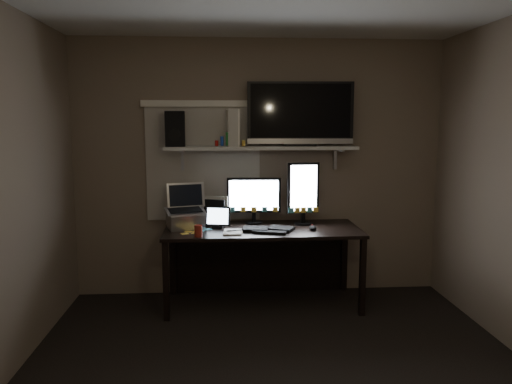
{
  "coord_description": "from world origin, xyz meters",
  "views": [
    {
      "loc": [
        -0.38,
        -3.08,
        1.72
      ],
      "look_at": [
        -0.07,
        1.25,
        1.1
      ],
      "focal_mm": 35.0,
      "sensor_mm": 36.0,
      "label": 1
    }
  ],
  "objects": [
    {
      "name": "floor",
      "position": [
        0.0,
        0.0,
        0.0
      ],
      "size": [
        3.6,
        3.6,
        0.0
      ],
      "primitive_type": "plane",
      "color": "black",
      "rests_on": "ground"
    },
    {
      "name": "file_sorter",
      "position": [
        -0.43,
        1.67,
        0.86
      ],
      "size": [
        0.22,
        0.15,
        0.26
      ],
      "primitive_type": "cube",
      "rotation": [
        0.0,
        0.0,
        -0.33
      ],
      "color": "black",
      "rests_on": "desk"
    },
    {
      "name": "sticky_notes",
      "position": [
        -0.59,
        1.32,
        0.73
      ],
      "size": [
        0.3,
        0.22,
        0.0
      ],
      "primitive_type": null,
      "rotation": [
        0.0,
        0.0,
        0.04
      ],
      "color": "yellow",
      "rests_on": "desk"
    },
    {
      "name": "game_console",
      "position": [
        -0.26,
        1.65,
        1.65
      ],
      "size": [
        0.12,
        0.3,
        0.34
      ],
      "primitive_type": "cube",
      "rotation": [
        0.0,
        0.0,
        0.12
      ],
      "color": "silver",
      "rests_on": "wall_shelf"
    },
    {
      "name": "mouse",
      "position": [
        0.45,
        1.32,
        0.75
      ],
      "size": [
        0.09,
        0.12,
        0.04
      ],
      "primitive_type": "ellipsoid",
      "rotation": [
        0.0,
        0.0,
        -0.19
      ],
      "color": "black",
      "rests_on": "desk"
    },
    {
      "name": "notepad",
      "position": [
        -0.28,
        1.26,
        0.74
      ],
      "size": [
        0.18,
        0.24,
        0.01
      ],
      "primitive_type": "cube",
      "rotation": [
        0.0,
        0.0,
        -0.07
      ],
      "color": "silver",
      "rests_on": "desk"
    },
    {
      "name": "laptop",
      "position": [
        -0.71,
        1.49,
        0.93
      ],
      "size": [
        0.42,
        0.38,
        0.4
      ],
      "primitive_type": "cube",
      "rotation": [
        0.0,
        0.0,
        0.28
      ],
      "color": "#A7A7AC",
      "rests_on": "desk"
    },
    {
      "name": "monitor_portrait",
      "position": [
        0.4,
        1.57,
        1.03
      ],
      "size": [
        0.31,
        0.09,
        0.61
      ],
      "primitive_type": "cube",
      "rotation": [
        0.0,
        0.0,
        0.1
      ],
      "color": "black",
      "rests_on": "desk"
    },
    {
      "name": "keyboard",
      "position": [
        0.04,
        1.33,
        0.74
      ],
      "size": [
        0.49,
        0.31,
        0.03
      ],
      "primitive_type": "cube",
      "rotation": [
        0.0,
        0.0,
        -0.29
      ],
      "color": "black",
      "rests_on": "desk"
    },
    {
      "name": "bottles",
      "position": [
        -0.29,
        1.58,
        1.54
      ],
      "size": [
        0.2,
        0.1,
        0.12
      ],
      "primitive_type": null,
      "rotation": [
        0.0,
        0.0,
        0.3
      ],
      "color": "#A50F0C",
      "rests_on": "wall_shelf"
    },
    {
      "name": "speaker",
      "position": [
        -0.8,
        1.63,
        1.64
      ],
      "size": [
        0.19,
        0.22,
        0.32
      ],
      "primitive_type": "cube",
      "rotation": [
        0.0,
        0.0,
        0.04
      ],
      "color": "black",
      "rests_on": "wall_shelf"
    },
    {
      "name": "tablet",
      "position": [
        -0.41,
        1.45,
        0.83
      ],
      "size": [
        0.25,
        0.15,
        0.21
      ],
      "primitive_type": "cube",
      "rotation": [
        0.0,
        0.0,
        -0.23
      ],
      "color": "black",
      "rests_on": "desk"
    },
    {
      "name": "back_wall",
      "position": [
        0.0,
        1.8,
        1.25
      ],
      "size": [
        3.6,
        0.0,
        3.6
      ],
      "primitive_type": "plane",
      "rotation": [
        1.57,
        0.0,
        0.0
      ],
      "color": "#7B6B58",
      "rests_on": "floor"
    },
    {
      "name": "tv",
      "position": [
        0.37,
        1.65,
        1.78
      ],
      "size": [
        1.01,
        0.24,
        0.6
      ],
      "primitive_type": "cube",
      "rotation": [
        0.0,
        0.0,
        -0.06
      ],
      "color": "black",
      "rests_on": "wall_shelf"
    },
    {
      "name": "window_blinds",
      "position": [
        -0.55,
        1.79,
        1.3
      ],
      "size": [
        1.1,
        0.02,
        1.1
      ],
      "primitive_type": "cube",
      "color": "beige",
      "rests_on": "back_wall"
    },
    {
      "name": "desk",
      "position": [
        0.0,
        1.55,
        0.55
      ],
      "size": [
        1.8,
        0.75,
        0.73
      ],
      "color": "black",
      "rests_on": "floor"
    },
    {
      "name": "wall_shelf",
      "position": [
        0.0,
        1.62,
        1.46
      ],
      "size": [
        1.8,
        0.35,
        0.03
      ],
      "primitive_type": "cube",
      "color": "beige",
      "rests_on": "back_wall"
    },
    {
      "name": "monitor_landscape",
      "position": [
        -0.06,
        1.65,
        0.96
      ],
      "size": [
        0.52,
        0.08,
        0.45
      ],
      "primitive_type": "cube",
      "rotation": [
        0.0,
        0.0,
        -0.05
      ],
      "color": "black",
      "rests_on": "desk"
    },
    {
      "name": "cup",
      "position": [
        -0.58,
        1.13,
        0.78
      ],
      "size": [
        0.08,
        0.08,
        0.1
      ],
      "primitive_type": "cylinder",
      "rotation": [
        0.0,
        0.0,
        0.13
      ],
      "color": "maroon",
      "rests_on": "desk"
    }
  ]
}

